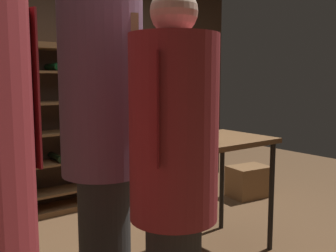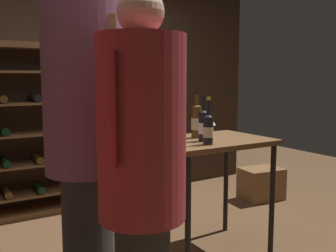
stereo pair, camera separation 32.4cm
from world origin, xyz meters
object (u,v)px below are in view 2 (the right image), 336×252
object	(u,v)px
wine_bottle_green_slim	(203,125)
wine_bottle_amber_reserve	(196,120)
person_host_in_suit	(85,130)
wine_crate	(261,184)
wine_rack	(80,128)
wine_bottle_gold_foil	(208,128)
wine_glass_stemmed_right	(175,128)
person_guest_khaki	(142,170)
wine_glass_stemmed_left	(211,123)
tasting_table	(210,154)

from	to	relation	value
wine_bottle_green_slim	wine_bottle_amber_reserve	xyz separation A→B (m)	(0.06, 0.17, 0.01)
person_host_in_suit	wine_crate	world-z (taller)	person_host_in_suit
wine_rack	wine_bottle_gold_foil	world-z (taller)	wine_rack
person_host_in_suit	wine_glass_stemmed_right	world-z (taller)	person_host_in_suit
person_guest_khaki	person_host_in_suit	xyz separation A→B (m)	(-0.07, 0.56, 0.13)
wine_glass_stemmed_right	wine_glass_stemmed_left	xyz separation A→B (m)	(0.46, 0.13, 0.01)
wine_rack	tasting_table	size ratio (longest dim) A/B	2.61
wine_rack	person_guest_khaki	distance (m)	2.62
wine_rack	wine_bottle_amber_reserve	distance (m)	1.66
tasting_table	person_guest_khaki	world-z (taller)	person_guest_khaki
person_guest_khaki	wine_bottle_amber_reserve	world-z (taller)	person_guest_khaki
wine_bottle_gold_foil	wine_bottle_amber_reserve	world-z (taller)	wine_bottle_amber_reserve
wine_bottle_gold_foil	wine_glass_stemmed_right	bearing A→B (deg)	111.20
wine_glass_stemmed_right	tasting_table	bearing A→B (deg)	-16.75
person_host_in_suit	wine_bottle_amber_reserve	bearing A→B (deg)	38.97
wine_bottle_gold_foil	wine_bottle_amber_reserve	xyz separation A→B (m)	(0.12, 0.31, 0.02)
tasting_table	person_host_in_suit	size ratio (longest dim) A/B	0.46
person_host_in_suit	wine_bottle_green_slim	xyz separation A→B (m)	(1.03, 0.25, -0.06)
wine_crate	wine_rack	bearing A→B (deg)	154.70
wine_crate	wine_glass_stemmed_right	xyz separation A→B (m)	(-1.68, -0.71, 0.86)
person_guest_khaki	wine_glass_stemmed_left	world-z (taller)	person_guest_khaki
wine_bottle_green_slim	wine_glass_stemmed_right	xyz separation A→B (m)	(-0.17, 0.14, -0.03)
wine_rack	wine_crate	distance (m)	2.22
tasting_table	person_guest_khaki	size ratio (longest dim) A/B	0.52
wine_crate	wine_bottle_amber_reserve	world-z (taller)	wine_bottle_amber_reserve
person_guest_khaki	wine_crate	distance (m)	3.08
wine_bottle_gold_foil	wine_bottle_green_slim	bearing A→B (deg)	66.89
wine_crate	wine_bottle_gold_foil	size ratio (longest dim) A/B	1.37
wine_crate	wine_glass_stemmed_right	world-z (taller)	wine_glass_stemmed_right
tasting_table	wine_glass_stemmed_left	xyz separation A→B (m)	(0.17, 0.21, 0.23)
person_guest_khaki	wine_glass_stemmed_right	world-z (taller)	person_guest_khaki
tasting_table	wine_glass_stemmed_right	xyz separation A→B (m)	(-0.29, 0.09, 0.22)
person_guest_khaki	tasting_table	bearing A→B (deg)	-17.16
wine_bottle_green_slim	wine_glass_stemmed_right	bearing A→B (deg)	140.57
wine_bottle_green_slim	wine_bottle_gold_foil	xyz separation A→B (m)	(-0.06, -0.14, -0.01)
wine_rack	wine_glass_stemmed_left	size ratio (longest dim) A/B	18.27
wine_rack	wine_glass_stemmed_left	distance (m)	1.65
person_host_in_suit	wine_bottle_gold_foil	distance (m)	0.97
person_host_in_suit	wine_glass_stemmed_left	size ratio (longest dim) A/B	15.12
wine_glass_stemmed_left	wine_crate	bearing A→B (deg)	25.71
person_host_in_suit	wine_glass_stemmed_right	size ratio (longest dim) A/B	15.76
wine_bottle_amber_reserve	wine_glass_stemmed_right	world-z (taller)	wine_bottle_amber_reserve
wine_rack	wine_crate	xyz separation A→B (m)	(1.90, -0.90, -0.70)
person_guest_khaki	wine_bottle_green_slim	bearing A→B (deg)	-15.78
tasting_table	wine_bottle_amber_reserve	size ratio (longest dim) A/B	2.51
wine_rack	wine_bottle_amber_reserve	bearing A→B (deg)	-74.05
wine_bottle_amber_reserve	wine_glass_stemmed_left	xyz separation A→B (m)	(0.23, 0.10, -0.04)
person_guest_khaki	wine_bottle_green_slim	distance (m)	1.25
tasting_table	wine_glass_stemmed_left	world-z (taller)	wine_glass_stemmed_left
wine_rack	tasting_table	bearing A→B (deg)	-73.21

